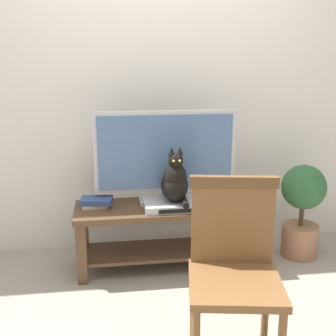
% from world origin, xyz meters
% --- Properties ---
extents(ground_plane, '(12.00, 12.00, 0.00)m').
position_xyz_m(ground_plane, '(0.00, 0.00, 0.00)').
color(ground_plane, gray).
extents(back_wall, '(7.00, 0.12, 2.80)m').
position_xyz_m(back_wall, '(0.00, 0.97, 1.40)').
color(back_wall, silver).
rests_on(back_wall, ground).
extents(tv_stand, '(1.33, 0.44, 0.48)m').
position_xyz_m(tv_stand, '(0.03, 0.49, 0.33)').
color(tv_stand, '#513823').
rests_on(tv_stand, ground).
extents(tv, '(1.03, 0.20, 0.68)m').
position_xyz_m(tv, '(0.03, 0.57, 0.84)').
color(tv, '#B7B7BC').
rests_on(tv, tv_stand).
extents(media_box, '(0.44, 0.29, 0.05)m').
position_xyz_m(media_box, '(0.08, 0.43, 0.50)').
color(media_box, '#BCBCC1').
rests_on(media_box, tv_stand).
extents(cat, '(0.19, 0.32, 0.40)m').
position_xyz_m(cat, '(0.08, 0.42, 0.68)').
color(cat, black).
rests_on(cat, media_box).
extents(wooden_chair, '(0.53, 0.53, 0.95)m').
position_xyz_m(wooden_chair, '(0.23, -0.54, 0.54)').
color(wooden_chair, brown).
rests_on(wooden_chair, ground).
extents(book_stack, '(0.24, 0.17, 0.07)m').
position_xyz_m(book_stack, '(-0.48, 0.53, 0.51)').
color(book_stack, beige).
rests_on(book_stack, tv_stand).
extents(potted_plant, '(0.34, 0.34, 0.73)m').
position_xyz_m(potted_plant, '(1.09, 0.52, 0.41)').
color(potted_plant, '#9E6B4C').
rests_on(potted_plant, ground).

